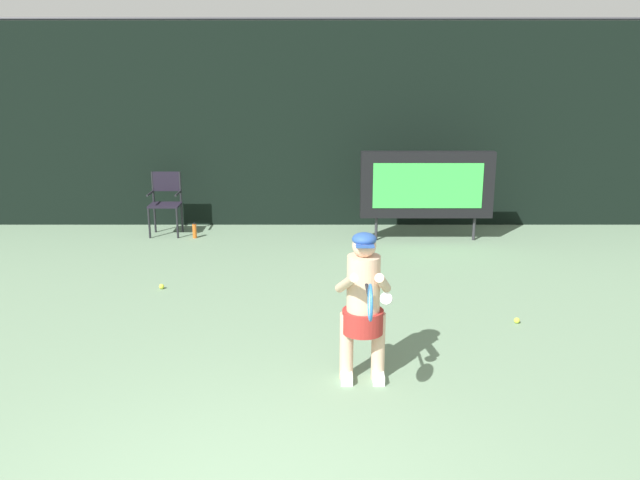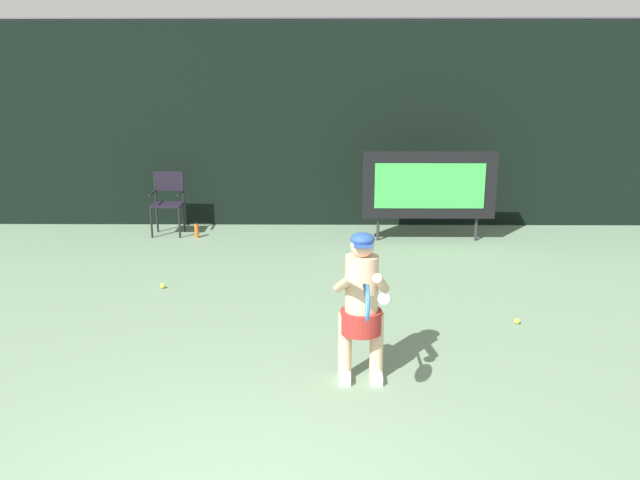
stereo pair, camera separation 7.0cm
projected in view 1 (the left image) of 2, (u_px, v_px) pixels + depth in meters
name	position (u px, v px, depth m)	size (l,w,h in m)	color
backdrop_screen	(287.00, 126.00, 11.96)	(18.00, 0.12, 3.66)	black
scoreboard	(426.00, 185.00, 11.09)	(2.20, 0.21, 1.50)	black
umpire_chair	(165.00, 199.00, 11.56)	(0.52, 0.44, 1.08)	black
water_bottle	(194.00, 231.00, 11.44)	(0.07, 0.07, 0.27)	#D5601E
tennis_player	(363.00, 302.00, 6.22)	(0.53, 0.61, 1.44)	white
tennis_racket	(369.00, 302.00, 5.53)	(0.03, 0.60, 0.31)	black
tennis_ball_loose	(161.00, 287.00, 8.92)	(0.07, 0.07, 0.07)	#CCDB3D
tennis_ball_spare	(516.00, 320.00, 7.76)	(0.07, 0.07, 0.07)	#CCDB3D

